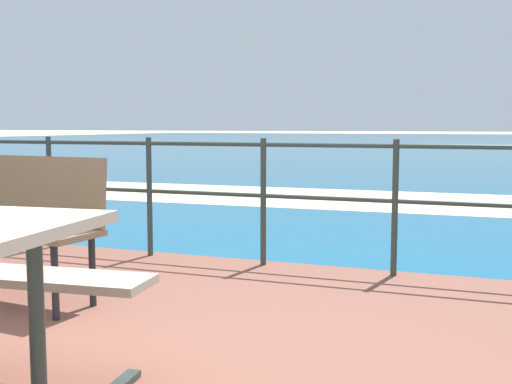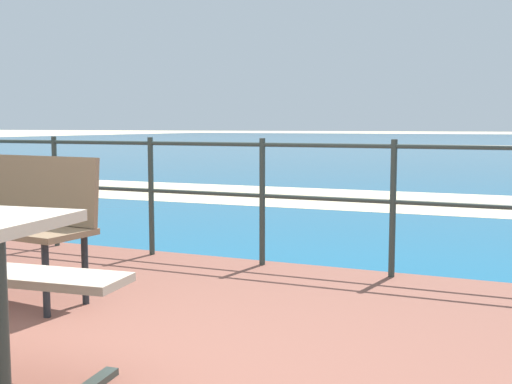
% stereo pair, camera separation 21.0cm
% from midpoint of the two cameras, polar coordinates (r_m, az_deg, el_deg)
% --- Properties ---
extents(sea_water, '(90.00, 90.00, 0.01)m').
position_cam_midpoint_polar(sea_water, '(41.99, 20.78, 4.13)').
color(sea_water, '#145B84').
rests_on(sea_water, ground).
extents(beach_strip, '(54.04, 3.82, 0.01)m').
position_cam_midpoint_polar(beach_strip, '(9.56, 12.61, -0.79)').
color(beach_strip, beige).
rests_on(beach_strip, ground).
extents(railing_fence, '(5.94, 0.04, 0.96)m').
position_cam_midpoint_polar(railing_fence, '(4.75, 1.84, 0.47)').
color(railing_fence, '#2D3833').
rests_on(railing_fence, patio_paving).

